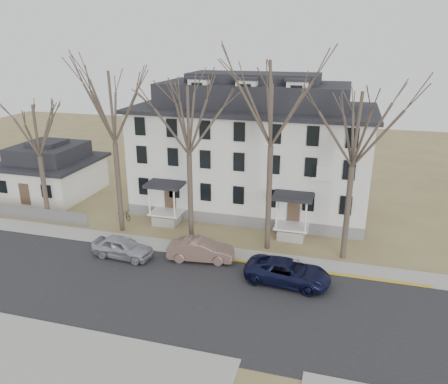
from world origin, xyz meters
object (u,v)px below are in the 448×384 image
(boarding_house, at_px, (252,150))
(tree_far_left, at_px, (112,102))
(tree_center, at_px, (272,98))
(tree_mid_right, at_px, (356,124))
(tree_bungalow, at_px, (35,127))
(car_tan, at_px, (201,250))
(small_house, at_px, (51,172))
(tree_mid_left, at_px, (188,116))
(car_silver, at_px, (122,248))
(bicycle_left, at_px, (124,214))
(car_navy, at_px, (288,273))

(boarding_house, height_order, tree_far_left, tree_far_left)
(tree_center, relative_size, tree_mid_right, 1.15)
(tree_center, bearing_deg, tree_far_left, 180.00)
(tree_center, xyz_separation_m, tree_bungalow, (-19.00, 0.00, -2.97))
(boarding_house, height_order, car_tan, boarding_house)
(boarding_house, height_order, tree_mid_right, tree_mid_right)
(small_house, xyz_separation_m, tree_mid_left, (17.00, -6.20, 7.35))
(car_silver, bearing_deg, bicycle_left, 31.14)
(car_tan, bearing_deg, tree_bungalow, 70.19)
(boarding_house, height_order, tree_mid_left, tree_mid_left)
(boarding_house, distance_m, tree_mid_left, 9.66)
(tree_far_left, distance_m, car_tan, 12.78)
(tree_bungalow, relative_size, bicycle_left, 6.19)
(tree_center, height_order, bicycle_left, tree_center)
(tree_center, relative_size, bicycle_left, 8.44)
(small_house, xyz_separation_m, tree_mid_right, (28.50, -6.20, 7.35))
(tree_mid_right, relative_size, car_tan, 2.75)
(tree_mid_left, distance_m, car_tan, 9.57)
(car_tan, bearing_deg, tree_center, -60.54)
(tree_far_left, height_order, tree_mid_right, tree_far_left)
(car_silver, distance_m, car_tan, 5.61)
(car_silver, bearing_deg, small_house, 55.85)
(tree_far_left, bearing_deg, tree_center, 0.00)
(bicycle_left, bearing_deg, tree_mid_right, -70.37)
(car_tan, distance_m, car_navy, 6.45)
(tree_bungalow, bearing_deg, boarding_house, 27.01)
(tree_center, xyz_separation_m, car_tan, (-4.15, -3.16, -10.32))
(tree_center, bearing_deg, bicycle_left, 170.98)
(small_house, height_order, tree_bungalow, tree_bungalow)
(tree_center, xyz_separation_m, car_navy, (2.15, -4.55, -10.33))
(boarding_house, distance_m, bicycle_left, 12.62)
(tree_far_left, height_order, tree_mid_left, tree_far_left)
(tree_mid_left, relative_size, tree_bungalow, 1.18)
(tree_far_left, relative_size, tree_mid_right, 1.08)
(tree_center, xyz_separation_m, bicycle_left, (-12.89, 2.05, -10.63))
(tree_mid_left, bearing_deg, boarding_house, 69.80)
(boarding_house, height_order, car_silver, boarding_house)
(tree_mid_left, relative_size, car_tan, 2.75)
(small_house, bearing_deg, car_tan, -26.39)
(car_tan, bearing_deg, tree_far_left, 60.29)
(car_tan, bearing_deg, small_house, 55.80)
(car_navy, bearing_deg, boarding_house, 27.95)
(tree_mid_left, relative_size, car_silver, 2.86)
(tree_bungalow, xyz_separation_m, car_tan, (14.85, -3.16, -7.36))
(boarding_house, xyz_separation_m, car_navy, (5.15, -12.70, -4.63))
(small_house, height_order, tree_mid_left, tree_mid_left)
(car_tan, height_order, car_navy, car_tan)
(tree_bungalow, height_order, car_navy, tree_bungalow)
(tree_far_left, xyz_separation_m, bicycle_left, (-0.89, 2.05, -9.89))
(small_house, height_order, tree_center, tree_center)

